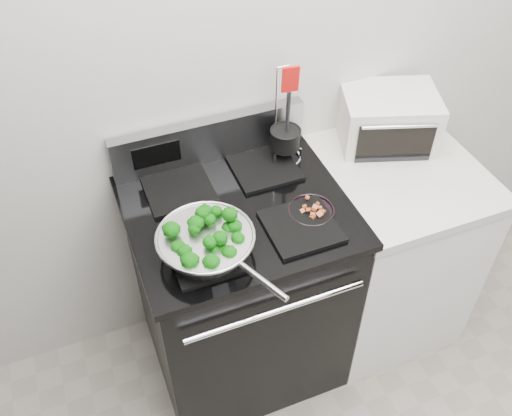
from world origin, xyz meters
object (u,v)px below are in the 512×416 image
gas_range (240,288)px  skillet (206,242)px  bacon_plate (311,209)px  utensil_holder (285,144)px  toaster_oven (388,118)px

gas_range → skillet: 0.56m
bacon_plate → utensil_holder: size_ratio=0.41×
gas_range → bacon_plate: bearing=-26.4°
toaster_oven → bacon_plate: bearing=-129.4°
skillet → toaster_oven: 0.95m
skillet → utensil_holder: size_ratio=1.19×
utensil_holder → toaster_oven: (0.45, -0.01, 0.01)m
bacon_plate → utensil_holder: 0.32m
utensil_holder → toaster_oven: 0.45m
skillet → bacon_plate: skillet is taller
utensil_holder → toaster_oven: utensil_holder is taller
bacon_plate → toaster_oven: bearing=32.2°
gas_range → skillet: gas_range is taller
gas_range → toaster_oven: (0.72, 0.19, 0.54)m
gas_range → utensil_holder: 0.63m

